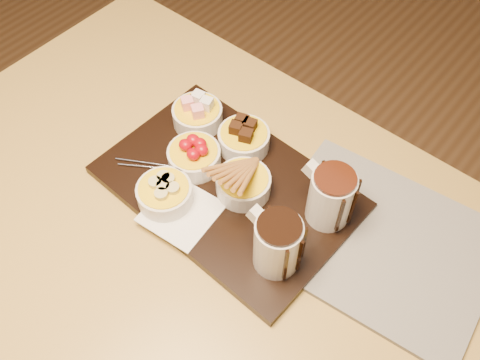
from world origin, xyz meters
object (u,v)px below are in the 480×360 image
Objects in this scene: dining_table at (203,244)px; serving_board at (228,188)px; pitcher_dark_chocolate at (277,244)px; bowl_strawberries at (194,157)px; newspaper at (380,242)px; pitcher_milk_chocolate at (331,198)px.

serving_board is at bearing 90.67° from dining_table.
pitcher_dark_chocolate is (0.16, 0.01, 0.17)m from dining_table.
newspaper is at bearing 13.73° from bowl_strawberries.
pitcher_dark_chocolate is at bearing -19.98° from serving_board.
newspaper reaches higher than dining_table.
pitcher_dark_chocolate is at bearing -14.52° from bowl_strawberries.
pitcher_milk_chocolate reaches higher than newspaper.
bowl_strawberries is 0.94× the size of pitcher_dark_chocolate.
pitcher_milk_chocolate is at bearing 85.60° from pitcher_dark_chocolate.
pitcher_dark_chocolate is at bearing -133.74° from newspaper.
pitcher_milk_chocolate is at bearing 14.52° from bowl_strawberries.
pitcher_milk_chocolate is 0.12m from newspaper.
dining_table is at bearing -139.25° from pitcher_milk_chocolate.
serving_board is at bearing 160.02° from pitcher_dark_chocolate.
newspaper is (0.11, 0.15, -0.07)m from pitcher_dark_chocolate.
dining_table is 11.30× the size of pitcher_dark_chocolate.
pitcher_dark_chocolate reaches higher than bowl_strawberries.
dining_table is 3.16× the size of newspaper.
pitcher_dark_chocolate reaches higher than dining_table.
bowl_strawberries is 0.94× the size of pitcher_milk_chocolate.
bowl_strawberries is at bearing -172.68° from newspaper.
serving_board is at bearing -158.20° from pitcher_milk_chocolate.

